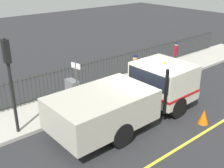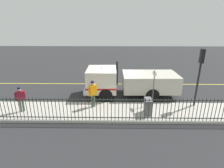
% 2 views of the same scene
% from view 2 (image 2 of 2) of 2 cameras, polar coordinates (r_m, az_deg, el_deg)
% --- Properties ---
extents(ground_plane, '(58.96, 58.96, 0.00)m').
position_cam_2_polar(ground_plane, '(13.88, 1.79, -3.35)').
color(ground_plane, '#2B2B2D').
rests_on(ground_plane, ground).
extents(sidewalk_slab, '(2.48, 26.80, 0.15)m').
position_cam_2_polar(sidewalk_slab, '(11.12, 2.02, -8.97)').
color(sidewalk_slab, '#B7B2A8').
rests_on(sidewalk_slab, ground).
extents(lane_marking, '(0.12, 24.12, 0.01)m').
position_cam_2_polar(lane_marking, '(16.18, 1.67, 0.03)').
color(lane_marking, yellow).
rests_on(lane_marking, ground).
extents(work_truck, '(2.62, 6.92, 2.43)m').
position_cam_2_polar(work_truck, '(13.35, 4.26, 1.19)').
color(work_truck, silver).
rests_on(work_truck, ground).
extents(worker_standing, '(0.51, 0.52, 1.78)m').
position_cam_2_polar(worker_standing, '(11.21, -6.24, -2.28)').
color(worker_standing, orange).
rests_on(worker_standing, sidewalk_slab).
extents(pedestrian_distant, '(0.38, 0.55, 1.59)m').
position_cam_2_polar(pedestrian_distant, '(11.96, -27.45, -3.64)').
color(pedestrian_distant, maroon).
rests_on(pedestrian_distant, sidewalk_slab).
extents(iron_fence, '(0.04, 22.82, 1.35)m').
position_cam_2_polar(iron_fence, '(9.79, 2.19, -8.14)').
color(iron_fence, '#2D332D').
rests_on(iron_fence, sidewalk_slab).
extents(traffic_light_near, '(0.31, 0.22, 3.69)m').
position_cam_2_polar(traffic_light_near, '(12.16, 26.60, 5.11)').
color(traffic_light_near, black).
rests_on(traffic_light_near, sidewalk_slab).
extents(utility_cabinet, '(0.73, 0.39, 0.95)m').
position_cam_2_polar(utility_cabinet, '(10.77, 11.50, -7.08)').
color(utility_cabinet, slate).
rests_on(utility_cabinet, sidewalk_slab).
extents(traffic_cone, '(0.44, 0.44, 0.63)m').
position_cam_2_polar(traffic_cone, '(15.69, -3.15, 0.59)').
color(traffic_cone, orange).
rests_on(traffic_cone, ground).
extents(street_sign, '(0.49, 0.14, 2.34)m').
position_cam_2_polar(street_sign, '(11.66, 13.31, 0.11)').
color(street_sign, '#4C4C4C').
rests_on(street_sign, sidewalk_slab).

